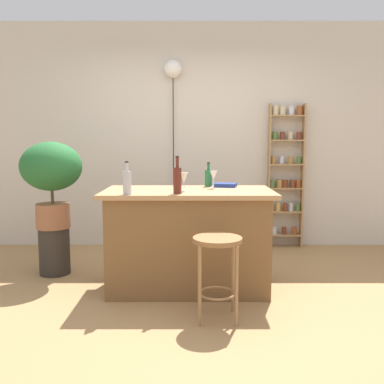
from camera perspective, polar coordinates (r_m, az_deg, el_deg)
The scene contains 14 objects.
ground at distance 3.72m, azimuth -0.76°, elevation -14.27°, with size 12.00×12.00×0.00m, color #A37A4C.
back_wall at distance 5.42m, azimuth -0.59°, elevation 7.52°, with size 6.40×0.10×2.80m, color beige.
kitchen_counter at distance 3.87m, azimuth -0.73°, elevation -6.34°, with size 1.52×0.79×0.91m.
bar_stool at distance 3.20m, azimuth 3.22°, elevation -8.80°, with size 0.37×0.37×0.63m.
spice_shelf at distance 5.43m, azimuth 12.30°, elevation 2.74°, with size 0.44×0.12×1.80m.
plant_stool at distance 4.54m, azimuth -18.28°, elevation -7.55°, with size 0.30×0.30×0.47m, color #2D2823.
potted_plant at distance 4.41m, azimuth -18.67°, elevation 2.36°, with size 0.61×0.55×0.86m.
bottle_soda_blue at distance 3.52m, azimuth -2.21°, elevation 1.69°, with size 0.07×0.07×0.32m.
bottle_spirits_clear at distance 3.50m, azimuth -8.99°, elevation 1.33°, with size 0.07×0.07×0.27m.
bottle_vinegar at distance 4.09m, azimuth 2.00°, elevation 1.99°, with size 0.07×0.07×0.23m.
wine_glass_left at distance 3.90m, azimuth 2.70°, elevation 2.18°, with size 0.07×0.07×0.16m.
wine_glass_center at distance 3.69m, azimuth -1.31°, elevation 1.92°, with size 0.07×0.07×0.16m.
cookbook at distance 4.06m, azimuth 4.27°, elevation 0.94°, with size 0.21×0.15×0.04m, color navy.
pendant_globe_light at distance 5.38m, azimuth -2.82°, elevation 15.92°, with size 0.22×0.22×2.33m.
Camera 1 is at (0.03, -3.47, 1.35)m, focal length 39.54 mm.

